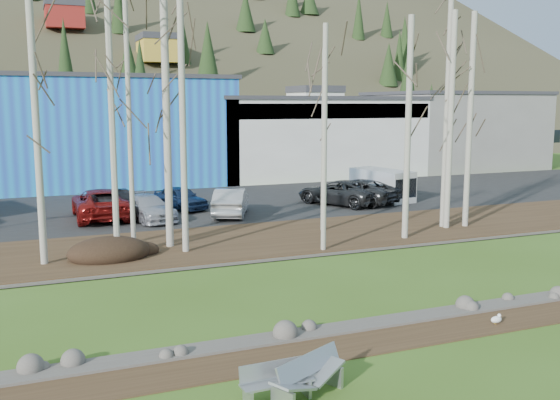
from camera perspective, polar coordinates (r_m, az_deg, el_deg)
name	(u,v)px	position (r m, az deg, el deg)	size (l,w,h in m)	color
ground	(506,355)	(17.03, 19.99, -13.19)	(200.00, 200.00, 0.00)	#395A18
dirt_strip	(453,327)	(18.52, 15.58, -11.12)	(80.00, 1.80, 0.03)	#382616
near_bank_rocks	(432,316)	(19.27, 13.74, -10.29)	(80.00, 0.80, 0.50)	#47423D
river	(363,280)	(22.55, 7.60, -7.28)	(80.00, 8.00, 0.90)	black
far_bank_rocks	(314,255)	(26.07, 3.13, -5.00)	(80.00, 0.80, 0.46)	#47423D
far_bank	(285,238)	(28.90, 0.42, -3.46)	(80.00, 7.00, 0.15)	#382616
parking_lot	(220,204)	(38.64, -5.55, -0.37)	(80.00, 14.00, 0.14)	black
building_blue	(93,130)	(50.85, -16.74, 6.14)	(20.40, 12.24, 8.30)	blue
building_white	(304,135)	(55.55, 2.20, 5.94)	(18.36, 12.24, 6.80)	beige
building_grey	(452,130)	(63.81, 15.49, 6.22)	(14.28, 12.24, 7.30)	slate
hillside	(100,24)	(96.85, -16.11, 15.20)	(160.00, 72.00, 35.00)	#33301E
bench_intact	(276,381)	(13.77, -0.33, -16.24)	(1.60, 0.52, 0.80)	#A9AAAE
bench_damaged	(308,377)	(13.89, 2.62, -15.84)	(2.03, 1.42, 0.87)	#A9AAAE
seagull	(496,319)	(19.04, 19.18, -10.25)	(0.41, 0.20, 0.30)	gold
dirt_mound	(109,250)	(25.69, -15.38, -4.46)	(3.21, 2.27, 0.63)	black
birch_0	(37,129)	(24.95, -21.37, 6.03)	(0.27, 0.27, 10.24)	#B8B6A6
birch_1	(129,117)	(26.04, -13.63, 7.38)	(0.20, 0.20, 11.06)	#B8B6A6
birch_2	(167,127)	(26.65, -10.30, 6.63)	(0.32, 0.32, 10.23)	#B8B6A6
birch_3	(112,110)	(25.17, -15.09, 7.94)	(0.20, 0.20, 11.63)	#B8B6A6
birch_4	(183,124)	(25.56, -8.87, 6.89)	(0.26, 0.26, 10.51)	#B8B6A6
birch_5	(324,141)	(29.75, 4.00, 5.38)	(0.21, 0.21, 8.58)	#B8B6A6
birch_6	(324,139)	(25.67, 4.08, 5.55)	(0.21, 0.21, 9.24)	#B8B6A6
birch_7	(470,121)	(32.04, 16.96, 6.90)	(0.28, 0.28, 10.42)	#B8B6A6
birch_8	(408,129)	(28.50, 11.63, 6.37)	(0.28, 0.28, 9.88)	#B8B6A6
birch_9	(447,106)	(31.60, 15.03, 8.32)	(0.26, 0.26, 11.91)	#B8B6A6
birch_10	(451,121)	(31.34, 15.33, 6.94)	(0.28, 0.28, 10.42)	#B8B6A6
birch_11	(111,110)	(25.16, -15.19, 7.93)	(0.20, 0.20, 11.63)	#B8B6A6
car_1	(110,203)	(35.03, -15.24, -0.24)	(1.59, 4.55, 1.50)	black
car_2	(100,204)	(34.51, -16.10, -0.32)	(2.67, 5.78, 1.61)	maroon
car_3	(147,208)	(33.47, -12.03, -0.69)	(1.85, 4.54, 1.32)	#A8A8B1
car_4	(180,198)	(36.52, -9.10, 0.19)	(1.57, 3.91, 1.33)	#152646
car_5	(231,202)	(34.06, -4.52, -0.18)	(1.61, 4.62, 1.52)	#B9BABC
car_6	(339,192)	(37.96, 5.46, 0.71)	(2.48, 5.37, 1.49)	#2A2B2D
car_7	(386,189)	(40.57, 9.67, 1.02)	(1.82, 4.48, 1.30)	silver
car_8	(104,203)	(34.99, -15.78, -0.27)	(1.59, 4.55, 1.50)	black
car_9	(356,191)	(38.50, 6.96, 0.80)	(2.48, 5.37, 1.49)	#2A2B2D
van_white	(384,185)	(40.06, 9.47, 1.37)	(2.58, 4.64, 1.92)	silver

